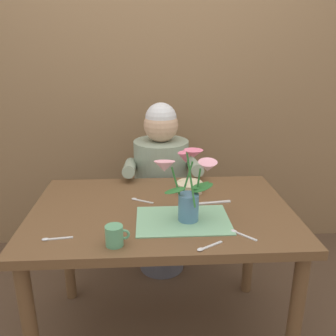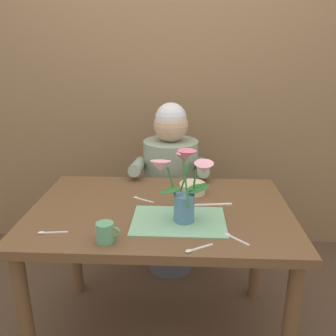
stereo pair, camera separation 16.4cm
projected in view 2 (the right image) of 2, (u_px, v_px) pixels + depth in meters
name	position (u px, v px, depth m)	size (l,w,h in m)	color
ground_plane	(161.00, 334.00, 1.90)	(6.00, 6.00, 0.00)	#4C3828
wood_panel_backdrop	(170.00, 77.00, 2.48)	(4.00, 0.10, 2.50)	brown
dining_table	(161.00, 227.00, 1.69)	(1.20, 0.80, 0.74)	brown
seated_person	(171.00, 192.00, 2.30)	(0.45, 0.47, 1.14)	#4C4C56
striped_placemat	(179.00, 221.00, 1.53)	(0.40, 0.28, 0.01)	#7AB289
flower_vase	(183.00, 185.00, 1.49)	(0.27, 0.26, 0.34)	teal
ceramic_bowl	(192.00, 188.00, 1.81)	(0.14, 0.14, 0.06)	beige
dinner_knife	(212.00, 205.00, 1.69)	(0.19, 0.02, 0.01)	silver
coffee_cup	(106.00, 233.00, 1.36)	(0.09, 0.07, 0.08)	#569970
spoon_0	(195.00, 249.00, 1.31)	(0.11, 0.07, 0.01)	silver
spoon_1	(140.00, 199.00, 1.75)	(0.11, 0.07, 0.01)	silver
spoon_2	(48.00, 233.00, 1.43)	(0.12, 0.03, 0.01)	silver
spoon_3	(233.00, 237.00, 1.40)	(0.09, 0.10, 0.01)	silver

